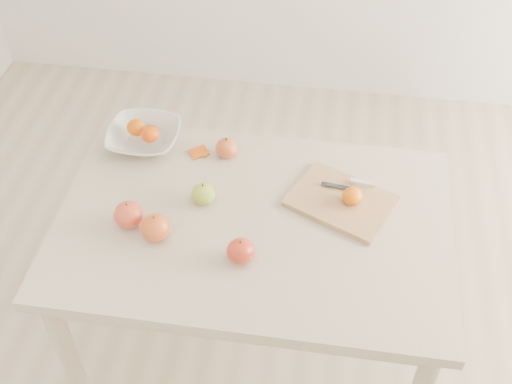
# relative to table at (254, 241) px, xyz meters

# --- Properties ---
(ground) EXTENTS (3.50, 3.50, 0.00)m
(ground) POSITION_rel_table_xyz_m (0.00, 0.00, -0.65)
(ground) COLOR #C6B293
(ground) RESTS_ON ground
(table) EXTENTS (1.20, 0.80, 0.75)m
(table) POSITION_rel_table_xyz_m (0.00, 0.00, 0.00)
(table) COLOR beige
(table) RESTS_ON ground
(cutting_board) EXTENTS (0.37, 0.33, 0.02)m
(cutting_board) POSITION_rel_table_xyz_m (0.26, 0.11, 0.11)
(cutting_board) COLOR tan
(cutting_board) RESTS_ON table
(board_tangerine) EXTENTS (0.06, 0.06, 0.05)m
(board_tangerine) POSITION_rel_table_xyz_m (0.29, 0.10, 0.14)
(board_tangerine) COLOR orange
(board_tangerine) RESTS_ON cutting_board
(fruit_bowl) EXTENTS (0.25, 0.25, 0.06)m
(fruit_bowl) POSITION_rel_table_xyz_m (-0.42, 0.29, 0.13)
(fruit_bowl) COLOR silver
(fruit_bowl) RESTS_ON table
(bowl_tangerine_near) EXTENTS (0.06, 0.06, 0.06)m
(bowl_tangerine_near) POSITION_rel_table_xyz_m (-0.45, 0.30, 0.16)
(bowl_tangerine_near) COLOR orange
(bowl_tangerine_near) RESTS_ON fruit_bowl
(bowl_tangerine_far) EXTENTS (0.06, 0.06, 0.06)m
(bowl_tangerine_far) POSITION_rel_table_xyz_m (-0.39, 0.28, 0.16)
(bowl_tangerine_far) COLOR #D65A07
(bowl_tangerine_far) RESTS_ON fruit_bowl
(orange_peel_a) EXTENTS (0.07, 0.07, 0.01)m
(orange_peel_a) POSITION_rel_table_xyz_m (-0.23, 0.27, 0.10)
(orange_peel_a) COLOR #EC5910
(orange_peel_a) RESTS_ON table
(orange_peel_b) EXTENTS (0.05, 0.04, 0.01)m
(orange_peel_b) POSITION_rel_table_xyz_m (-0.22, 0.27, 0.10)
(orange_peel_b) COLOR orange
(orange_peel_b) RESTS_ON table
(paring_knife) EXTENTS (0.17, 0.05, 0.01)m
(paring_knife) POSITION_rel_table_xyz_m (0.31, 0.18, 0.12)
(paring_knife) COLOR white
(paring_knife) RESTS_ON cutting_board
(apple_green) EXTENTS (0.07, 0.07, 0.07)m
(apple_green) POSITION_rel_table_xyz_m (-0.17, 0.05, 0.13)
(apple_green) COLOR #65911B
(apple_green) RESTS_ON table
(apple_red_e) EXTENTS (0.08, 0.08, 0.07)m
(apple_red_e) POSITION_rel_table_xyz_m (-0.01, -0.16, 0.14)
(apple_red_e) COLOR maroon
(apple_red_e) RESTS_ON table
(apple_red_a) EXTENTS (0.08, 0.08, 0.07)m
(apple_red_a) POSITION_rel_table_xyz_m (-0.13, 0.28, 0.13)
(apple_red_a) COLOR maroon
(apple_red_a) RESTS_ON table
(apple_red_c) EXTENTS (0.09, 0.09, 0.08)m
(apple_red_c) POSITION_rel_table_xyz_m (-0.27, -0.11, 0.14)
(apple_red_c) COLOR #A1271B
(apple_red_c) RESTS_ON table
(apple_red_b) EXTENTS (0.09, 0.09, 0.08)m
(apple_red_b) POSITION_rel_table_xyz_m (-0.37, -0.07, 0.14)
(apple_red_b) COLOR #A72A1E
(apple_red_b) RESTS_ON table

